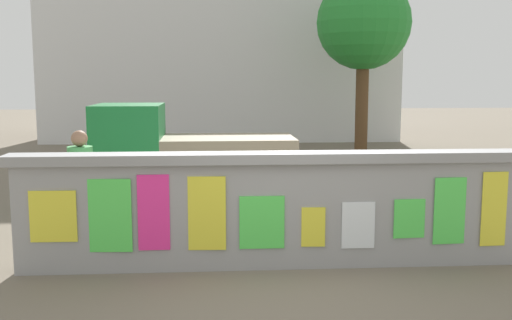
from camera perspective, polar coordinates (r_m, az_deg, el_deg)
ground at (r=15.32m, az=-1.12°, el=-0.86°), size 60.00×60.00×0.00m
poster_wall at (r=7.34m, az=2.06°, el=-4.64°), size 6.49×0.42×1.43m
auto_rickshaw_truck at (r=11.01m, az=-6.85°, el=0.37°), size 3.60×1.51×1.85m
motorcycle at (r=10.98m, az=11.89°, el=-2.07°), size 1.90×0.56×0.87m
bicycle_far at (r=9.13m, az=16.59°, el=-4.87°), size 1.69×0.48×0.95m
person_walking at (r=8.49m, az=-16.39°, el=-1.53°), size 0.39×0.39×1.62m
tree_roadside at (r=19.13m, az=10.25°, el=12.68°), size 2.91×2.91×5.47m
building_background at (r=24.03m, az=-3.38°, el=12.65°), size 13.25×5.77×8.63m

